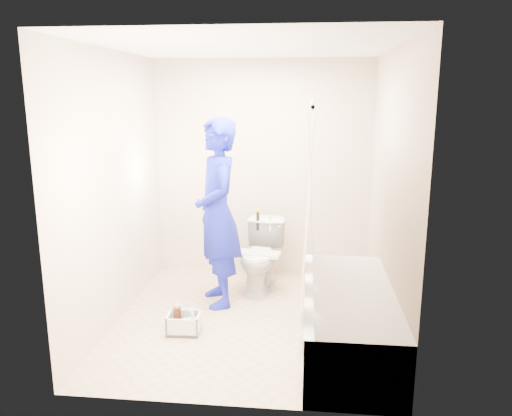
# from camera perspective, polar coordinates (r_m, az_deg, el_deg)

# --- Properties ---
(floor) EXTENTS (2.60, 2.60, 0.00)m
(floor) POSITION_cam_1_polar(r_m,az_deg,el_deg) (4.68, -0.75, -12.68)
(floor) COLOR tan
(floor) RESTS_ON ground
(ceiling) EXTENTS (2.40, 2.60, 0.02)m
(ceiling) POSITION_cam_1_polar(r_m,az_deg,el_deg) (4.25, -0.84, 18.00)
(ceiling) COLOR white
(ceiling) RESTS_ON wall_back
(wall_back) EXTENTS (2.40, 0.02, 2.40)m
(wall_back) POSITION_cam_1_polar(r_m,az_deg,el_deg) (5.58, 0.78, 4.41)
(wall_back) COLOR #C7B499
(wall_back) RESTS_ON ground
(wall_front) EXTENTS (2.40, 0.02, 2.40)m
(wall_front) POSITION_cam_1_polar(r_m,az_deg,el_deg) (3.05, -3.67, -2.72)
(wall_front) COLOR #C7B499
(wall_front) RESTS_ON ground
(wall_left) EXTENTS (0.02, 2.60, 2.40)m
(wall_left) POSITION_cam_1_polar(r_m,az_deg,el_deg) (4.60, -15.81, 2.11)
(wall_left) COLOR #C7B499
(wall_left) RESTS_ON ground
(wall_right) EXTENTS (0.02, 2.60, 2.40)m
(wall_right) POSITION_cam_1_polar(r_m,az_deg,el_deg) (4.33, 15.17, 1.51)
(wall_right) COLOR #C7B499
(wall_right) RESTS_ON ground
(bathtub) EXTENTS (0.70, 1.75, 0.50)m
(bathtub) POSITION_cam_1_polar(r_m,az_deg,el_deg) (4.17, 10.47, -12.18)
(bathtub) COLOR white
(bathtub) RESTS_ON ground
(curtain_rod) EXTENTS (0.02, 1.90, 0.02)m
(curtain_rod) POSITION_cam_1_polar(r_m,az_deg,el_deg) (3.77, 6.42, 11.73)
(curtain_rod) COLOR silver
(curtain_rod) RESTS_ON wall_back
(shower_curtain) EXTENTS (0.06, 1.75, 1.80)m
(shower_curtain) POSITION_cam_1_polar(r_m,az_deg,el_deg) (3.90, 6.08, -2.05)
(shower_curtain) COLOR white
(shower_curtain) RESTS_ON curtain_rod
(toilet) EXTENTS (0.49, 0.75, 0.72)m
(toilet) POSITION_cam_1_polar(r_m,az_deg,el_deg) (5.26, 0.56, -5.54)
(toilet) COLOR white
(toilet) RESTS_ON ground
(tank_lid) EXTENTS (0.46, 0.25, 0.03)m
(tank_lid) POSITION_cam_1_polar(r_m,az_deg,el_deg) (5.13, 0.27, -5.27)
(tank_lid) COLOR silver
(tank_lid) RESTS_ON toilet
(tank_internals) EXTENTS (0.18, 0.06, 0.24)m
(tank_internals) POSITION_cam_1_polar(r_m,az_deg,el_deg) (5.35, 0.58, -1.30)
(tank_internals) COLOR black
(tank_internals) RESTS_ON toilet
(plumber) EXTENTS (0.66, 0.78, 1.82)m
(plumber) POSITION_cam_1_polar(r_m,az_deg,el_deg) (4.78, -4.42, -0.61)
(plumber) COLOR #0D148A
(plumber) RESTS_ON ground
(cleaning_caddy) EXTENTS (0.29, 0.24, 0.21)m
(cleaning_caddy) POSITION_cam_1_polar(r_m,az_deg,el_deg) (4.47, -8.11, -12.98)
(cleaning_caddy) COLOR silver
(cleaning_caddy) RESTS_ON ground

